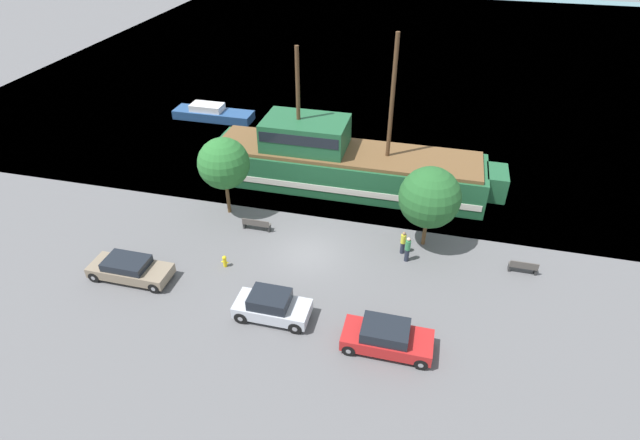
{
  "coord_description": "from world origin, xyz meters",
  "views": [
    {
      "loc": [
        6.45,
        -22.9,
        19.09
      ],
      "look_at": [
        0.27,
        2.0,
        1.2
      ],
      "focal_mm": 28.0,
      "sensor_mm": 36.0,
      "label": 1
    }
  ],
  "objects_px": {
    "bench_promenade_west": "(523,267)",
    "pedestrian_walking_far": "(407,249)",
    "bench_promenade_east": "(256,224)",
    "parked_car_curb_front": "(130,269)",
    "pirate_ship": "(341,163)",
    "parked_car_curb_rear": "(272,306)",
    "pedestrian_walking_near": "(403,242)",
    "moored_boat_dockside": "(212,113)",
    "parked_car_curb_mid": "(387,338)",
    "fire_hydrant": "(225,261)"
  },
  "relations": [
    {
      "from": "pedestrian_walking_near",
      "to": "pedestrian_walking_far",
      "type": "xyz_separation_m",
      "value": [
        0.33,
        -0.69,
        0.09
      ]
    },
    {
      "from": "bench_promenade_east",
      "to": "bench_promenade_west",
      "type": "height_order",
      "value": "same"
    },
    {
      "from": "parked_car_curb_front",
      "to": "parked_car_curb_mid",
      "type": "height_order",
      "value": "parked_car_curb_mid"
    },
    {
      "from": "moored_boat_dockside",
      "to": "pirate_ship",
      "type": "bearing_deg",
      "value": -32.06
    },
    {
      "from": "parked_car_curb_mid",
      "to": "pedestrian_walking_far",
      "type": "bearing_deg",
      "value": 87.66
    },
    {
      "from": "moored_boat_dockside",
      "to": "parked_car_curb_mid",
      "type": "height_order",
      "value": "parked_car_curb_mid"
    },
    {
      "from": "moored_boat_dockside",
      "to": "parked_car_curb_front",
      "type": "height_order",
      "value": "moored_boat_dockside"
    },
    {
      "from": "fire_hydrant",
      "to": "bench_promenade_east",
      "type": "xyz_separation_m",
      "value": [
        0.55,
        3.92,
        0.03
      ]
    },
    {
      "from": "moored_boat_dockside",
      "to": "bench_promenade_east",
      "type": "distance_m",
      "value": 18.85
    },
    {
      "from": "bench_promenade_west",
      "to": "pedestrian_walking_far",
      "type": "height_order",
      "value": "pedestrian_walking_far"
    },
    {
      "from": "parked_car_curb_front",
      "to": "fire_hydrant",
      "type": "bearing_deg",
      "value": 24.89
    },
    {
      "from": "bench_promenade_east",
      "to": "bench_promenade_west",
      "type": "bearing_deg",
      "value": -1.0
    },
    {
      "from": "moored_boat_dockside",
      "to": "pedestrian_walking_near",
      "type": "xyz_separation_m",
      "value": [
        19.56,
        -16.01,
        0.24
      ]
    },
    {
      "from": "moored_boat_dockside",
      "to": "bench_promenade_west",
      "type": "distance_m",
      "value": 31.08
    },
    {
      "from": "pirate_ship",
      "to": "pedestrian_walking_near",
      "type": "height_order",
      "value": "pirate_ship"
    },
    {
      "from": "parked_car_curb_front",
      "to": "parked_car_curb_mid",
      "type": "relative_size",
      "value": 1.07
    },
    {
      "from": "pedestrian_walking_near",
      "to": "parked_car_curb_front",
      "type": "bearing_deg",
      "value": -157.82
    },
    {
      "from": "pedestrian_walking_far",
      "to": "bench_promenade_west",
      "type": "bearing_deg",
      "value": 4.45
    },
    {
      "from": "pedestrian_walking_near",
      "to": "pedestrian_walking_far",
      "type": "relative_size",
      "value": 0.91
    },
    {
      "from": "parked_car_curb_mid",
      "to": "pedestrian_walking_near",
      "type": "distance_m",
      "value": 7.68
    },
    {
      "from": "parked_car_curb_mid",
      "to": "fire_hydrant",
      "type": "relative_size",
      "value": 5.69
    },
    {
      "from": "parked_car_curb_front",
      "to": "bench_promenade_west",
      "type": "relative_size",
      "value": 2.98
    },
    {
      "from": "pirate_ship",
      "to": "fire_hydrant",
      "type": "xyz_separation_m",
      "value": [
        -4.65,
        -10.91,
        -1.37
      ]
    },
    {
      "from": "parked_car_curb_mid",
      "to": "bench_promenade_east",
      "type": "xyz_separation_m",
      "value": [
        -9.48,
        7.79,
        -0.29
      ]
    },
    {
      "from": "pirate_ship",
      "to": "parked_car_curb_mid",
      "type": "distance_m",
      "value": 15.76
    },
    {
      "from": "pirate_ship",
      "to": "pedestrian_walking_far",
      "type": "relative_size",
      "value": 12.37
    },
    {
      "from": "parked_car_curb_front",
      "to": "pedestrian_walking_near",
      "type": "height_order",
      "value": "pedestrian_walking_near"
    },
    {
      "from": "bench_promenade_east",
      "to": "pedestrian_walking_far",
      "type": "relative_size",
      "value": 1.07
    },
    {
      "from": "parked_car_curb_front",
      "to": "bench_promenade_west",
      "type": "distance_m",
      "value": 22.55
    },
    {
      "from": "parked_car_curb_mid",
      "to": "pedestrian_walking_far",
      "type": "distance_m",
      "value": 6.99
    },
    {
      "from": "fire_hydrant",
      "to": "pedestrian_walking_near",
      "type": "bearing_deg",
      "value": 20.84
    },
    {
      "from": "pirate_ship",
      "to": "fire_hydrant",
      "type": "distance_m",
      "value": 11.94
    },
    {
      "from": "parked_car_curb_rear",
      "to": "fire_hydrant",
      "type": "relative_size",
      "value": 5.1
    },
    {
      "from": "parked_car_curb_front",
      "to": "pedestrian_walking_far",
      "type": "bearing_deg",
      "value": 19.45
    },
    {
      "from": "moored_boat_dockside",
      "to": "pedestrian_walking_far",
      "type": "bearing_deg",
      "value": -40.03
    },
    {
      "from": "parked_car_curb_mid",
      "to": "pedestrian_walking_near",
      "type": "bearing_deg",
      "value": 90.31
    },
    {
      "from": "pirate_ship",
      "to": "parked_car_curb_front",
      "type": "distance_m",
      "value": 16.23
    },
    {
      "from": "moored_boat_dockside",
      "to": "parked_car_curb_front",
      "type": "relative_size",
      "value": 1.61
    },
    {
      "from": "parked_car_curb_mid",
      "to": "parked_car_curb_front",
      "type": "bearing_deg",
      "value": 173.68
    },
    {
      "from": "pirate_ship",
      "to": "bench_promenade_west",
      "type": "distance_m",
      "value": 14.36
    },
    {
      "from": "fire_hydrant",
      "to": "bench_promenade_east",
      "type": "relative_size",
      "value": 0.42
    },
    {
      "from": "bench_promenade_west",
      "to": "parked_car_curb_rear",
      "type": "bearing_deg",
      "value": -152.19
    },
    {
      "from": "pirate_ship",
      "to": "parked_car_curb_rear",
      "type": "bearing_deg",
      "value": -92.67
    },
    {
      "from": "parked_car_curb_rear",
      "to": "bench_promenade_east",
      "type": "distance_m",
      "value": 7.92
    },
    {
      "from": "parked_car_curb_rear",
      "to": "pedestrian_walking_near",
      "type": "relative_size",
      "value": 2.51
    },
    {
      "from": "fire_hydrant",
      "to": "parked_car_curb_front",
      "type": "bearing_deg",
      "value": -155.11
    },
    {
      "from": "bench_promenade_west",
      "to": "pedestrian_walking_far",
      "type": "xyz_separation_m",
      "value": [
        -6.65,
        -0.52,
        0.43
      ]
    },
    {
      "from": "bench_promenade_east",
      "to": "pedestrian_walking_far",
      "type": "bearing_deg",
      "value": -4.71
    },
    {
      "from": "parked_car_curb_front",
      "to": "pirate_ship",
      "type": "bearing_deg",
      "value": 54.23
    },
    {
      "from": "pirate_ship",
      "to": "parked_car_curb_rear",
      "type": "relative_size",
      "value": 5.4
    }
  ]
}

